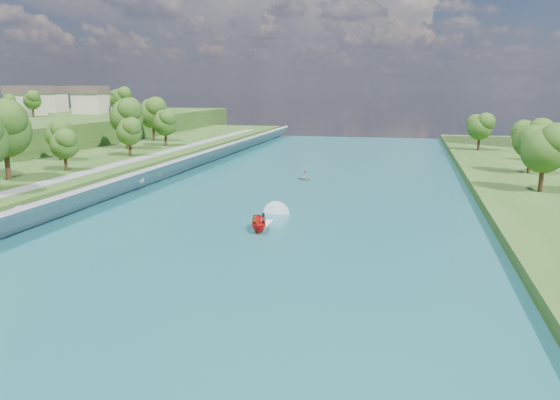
# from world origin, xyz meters

# --- Properties ---
(ground) EXTENTS (260.00, 260.00, 0.00)m
(ground) POSITION_xyz_m (0.00, 0.00, 0.00)
(ground) COLOR #2D5119
(ground) RESTS_ON ground
(river_water) EXTENTS (55.00, 240.00, 0.10)m
(river_water) POSITION_xyz_m (0.00, 20.00, 0.05)
(river_water) COLOR #1A5B63
(river_water) RESTS_ON ground
(ridge_west) EXTENTS (60.00, 120.00, 9.00)m
(ridge_west) POSITION_xyz_m (-82.50, 95.00, 4.50)
(ridge_west) COLOR #2D5119
(ridge_west) RESTS_ON ground
(riprap_bank) EXTENTS (3.90, 236.00, 4.05)m
(riprap_bank) POSITION_xyz_m (-25.85, 18.86, 1.80)
(riprap_bank) COLOR slate
(riprap_bank) RESTS_ON ground
(riverside_path) EXTENTS (3.00, 200.00, 0.10)m
(riverside_path) POSITION_xyz_m (-32.50, 20.00, 3.55)
(riverside_path) COLOR gray
(riverside_path) RESTS_ON berm_west
(ridge_houses) EXTENTS (29.50, 29.50, 8.40)m
(ridge_houses) POSITION_xyz_m (-88.67, 100.00, 13.31)
(ridge_houses) COLOR beige
(ridge_houses) RESTS_ON ridge_west
(trees_east) EXTENTS (16.86, 140.96, 11.94)m
(trees_east) POSITION_xyz_m (38.19, 53.48, 6.77)
(trees_east) COLOR #214612
(trees_east) RESTS_ON berm_east
(trees_ridge) EXTENTS (24.48, 50.64, 9.39)m
(trees_ridge) POSITION_xyz_m (-73.64, 95.28, 13.26)
(trees_ridge) COLOR #214612
(trees_ridge) RESTS_ON ridge_west
(motorboat) EXTENTS (3.60, 19.19, 2.06)m
(motorboat) POSITION_xyz_m (0.38, 12.36, 0.87)
(motorboat) COLOR red
(motorboat) RESTS_ON river_water
(raft) EXTENTS (3.78, 3.74, 1.66)m
(raft) POSITION_xyz_m (-1.08, 48.22, 0.48)
(raft) COLOR #95989D
(raft) RESTS_ON river_water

